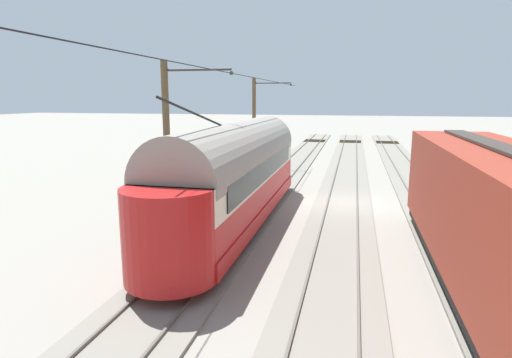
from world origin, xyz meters
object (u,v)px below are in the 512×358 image
catenary_pole_foreground (255,121)px  switch_stand (422,158)px  boxcar_adjacent (495,214)px  spare_tie_stack (208,187)px  catenary_pole_mid_near (169,141)px  vintage_streetcar (236,172)px

catenary_pole_foreground → switch_stand: 13.17m
boxcar_adjacent → switch_stand: boxcar_adjacent is taller
catenary_pole_foreground → spare_tie_stack: 9.70m
catenary_pole_foreground → switch_stand: (-12.52, -2.96, -2.84)m
boxcar_adjacent → spare_tie_stack: bearing=-40.3°
switch_stand → catenary_pole_mid_near: bearing=55.7°
spare_tie_stack → catenary_pole_mid_near: bearing=95.7°
vintage_streetcar → spare_tie_stack: bearing=-59.9°
catenary_pole_foreground → catenary_pole_mid_near: bearing=90.0°
catenary_pole_foreground → catenary_pole_mid_near: same height
catenary_pole_foreground → boxcar_adjacent: bearing=120.3°
vintage_streetcar → catenary_pole_foreground: size_ratio=2.32×
spare_tie_stack → boxcar_adjacent: bearing=139.7°
boxcar_adjacent → spare_tie_stack: (11.80, -10.02, -1.89)m
boxcar_adjacent → catenary_pole_mid_near: bearing=-18.4°
switch_stand → spare_tie_stack: 17.86m
vintage_streetcar → catenary_pole_mid_near: size_ratio=2.32×
vintage_streetcar → catenary_pole_foreground: 15.13m
vintage_streetcar → catenary_pole_mid_near: catenary_pole_mid_near is taller
spare_tie_stack → vintage_streetcar: bearing=120.1°
vintage_streetcar → catenary_pole_mid_near: bearing=12.4°
switch_stand → spare_tie_stack: (13.15, 12.07, -0.43)m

